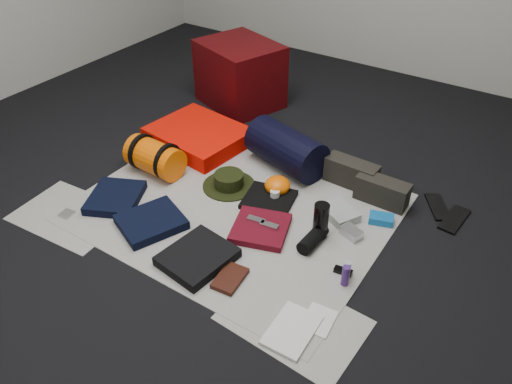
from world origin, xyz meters
The scene contains 37 objects.
floor centered at (0.00, 0.00, -0.01)m, with size 4.50×4.50×0.02m, color black.
newspaper_mat centered at (0.00, 0.00, 0.00)m, with size 1.60×1.30×0.01m, color #BCB8AE.
newspaper_sheet_front_left centered at (-0.70, -0.55, 0.00)m, with size 0.58×0.40×0.00m, color #BCB8AE.
newspaper_sheet_front_right centered at (0.65, -0.50, 0.00)m, with size 0.58×0.40×0.00m, color #BCB8AE.
red_cabinet centered at (-0.70, 1.05, 0.23)m, with size 0.55×0.46×0.46m, color #440507.
sleeping_pad centered at (-0.59, 0.41, 0.06)m, with size 0.58×0.48×0.11m, color #F31202.
stuff_sack centered at (-0.59, 0.01, 0.10)m, with size 0.20×0.20×0.34m, color #EF5C03.
sack_strap_left centered at (-0.69, 0.01, 0.11)m, with size 0.22×0.22×0.03m, color black.
sack_strap_right centered at (-0.49, 0.01, 0.11)m, with size 0.22×0.22×0.03m, color black.
navy_duffel centered at (0.03, 0.49, 0.13)m, with size 0.25×0.25×0.48m, color black.
boonie_brim centered at (-0.14, 0.13, 0.01)m, with size 0.31×0.31×0.01m, color black.
boonie_crown centered at (-0.14, 0.13, 0.05)m, with size 0.17×0.17×0.07m, color black.
hiking_boot_left centered at (0.43, 0.54, 0.08)m, with size 0.30×0.11×0.15m, color black.
hiking_boot_right centered at (0.64, 0.47, 0.08)m, with size 0.29×0.11×0.14m, color black.
flip_flop_left centered at (0.92, 0.60, 0.01)m, with size 0.09×0.23×0.01m, color black.
flip_flop_right centered at (1.03, 0.54, 0.01)m, with size 0.09×0.24×0.01m, color black.
trousers_navy_a centered at (-0.58, -0.33, 0.03)m, with size 0.27×0.30×0.05m, color black.
trousers_navy_b centered at (-0.27, -0.38, 0.03)m, with size 0.27×0.31×0.05m, color black.
trousers_charcoal centered at (0.09, -0.45, 0.03)m, with size 0.28×0.32×0.05m, color black.
black_tshirt centered at (0.13, 0.13, 0.02)m, with size 0.27×0.25×0.03m, color black.
red_shirt centered at (0.22, -0.10, 0.02)m, with size 0.27×0.27×0.04m, color #550915.
orange_stuff_sack centered at (0.12, 0.23, 0.05)m, with size 0.15×0.15×0.10m, color #EF5C03.
first_aid_pouch centered at (0.51, 0.23, 0.03)m, with size 0.19×0.14×0.05m, color gray.
water_bottle centered at (0.49, 0.04, 0.10)m, with size 0.08×0.08×0.19m, color black.
speaker centered at (0.49, -0.04, 0.04)m, with size 0.07×0.07×0.19m, color black.
compact_camera centered at (0.63, 0.12, 0.03)m, with size 0.11×0.07×0.04m, color #B5B6BA.
cyan_case centered at (0.71, 0.31, 0.03)m, with size 0.12×0.08×0.04m, color #105C9C.
toiletry_purple centered at (0.74, -0.20, 0.06)m, with size 0.04×0.04×0.11m, color #3E1F66.
toiletry_clear centered at (0.73, -0.16, 0.06)m, with size 0.03×0.03×0.10m, color #9FA39E.
paperback_book centered at (0.29, -0.46, 0.02)m, with size 0.11×0.17×0.02m, color black.
map_booklet centered at (0.67, -0.55, 0.01)m, with size 0.17×0.25×0.01m, color silver.
map_printout centered at (0.74, -0.44, 0.01)m, with size 0.12×0.16×0.01m, color silver.
sunglasses centered at (0.71, -0.14, 0.02)m, with size 0.09×0.03×0.02m, color black.
key_cluster centered at (-0.71, -0.56, 0.01)m, with size 0.07×0.07×0.01m, color #B5B6BA.
tape_roll centered at (0.15, 0.16, 0.05)m, with size 0.05×0.05×0.04m, color silver.
energy_bar_a centered at (0.18, -0.08, 0.05)m, with size 0.10×0.04×0.01m, color #B5B6BA.
energy_bar_b centered at (0.26, -0.08, 0.05)m, with size 0.10×0.04×0.01m, color #B5B6BA.
Camera 1 is at (1.27, -1.73, 1.70)m, focal length 35.00 mm.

